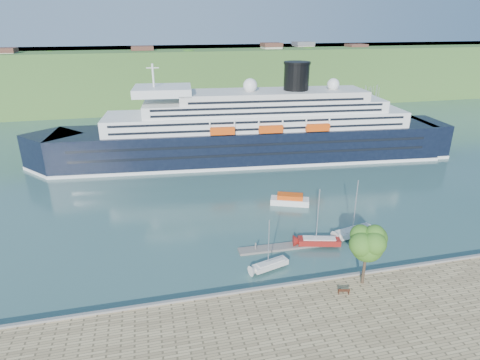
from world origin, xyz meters
TOP-DOWN VIEW (x-y plane):
  - ground at (0.00, 0.00)m, footprint 400.00×400.00m
  - far_hillside at (0.00, 145.00)m, footprint 400.00×50.00m
  - quay_coping at (0.00, -0.20)m, footprint 220.00×0.50m
  - cruise_ship at (5.68, 56.70)m, footprint 115.86×27.30m
  - park_bench at (3.01, -3.73)m, footprint 1.72×1.04m
  - promenade_tree at (6.70, -2.14)m, footprint 5.92×5.92m
  - floating_pontoon at (0.41, 10.87)m, footprint 16.96×2.44m
  - sailboat_white_near at (-4.44, 5.43)m, footprint 6.56×3.47m
  - sailboat_red at (5.47, 9.91)m, footprint 8.03×4.03m
  - sailboat_white_far at (12.91, 11.51)m, footprint 8.26×3.92m
  - tender_launch at (6.51, 26.95)m, footprint 8.38×5.47m

SIDE VIEW (x-z plane):
  - ground at x=0.00m, z-range 0.00..0.00m
  - floating_pontoon at x=0.41m, z-range 0.00..0.38m
  - tender_launch at x=6.51m, z-range 0.00..2.19m
  - quay_coping at x=0.00m, z-range 1.00..1.30m
  - park_bench at x=3.01m, z-range 1.00..2.03m
  - sailboat_white_near at x=-4.44m, z-range 0.00..8.16m
  - sailboat_red at x=5.47m, z-range 0.00..10.00m
  - sailboat_white_far at x=12.91m, z-range 0.00..10.29m
  - promenade_tree at x=6.70m, z-range 1.00..10.80m
  - far_hillside at x=0.00m, z-range 0.00..24.00m
  - cruise_ship at x=5.68m, z-range 0.00..25.78m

